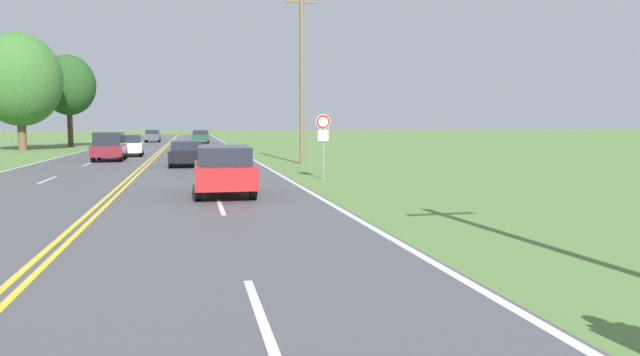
{
  "coord_description": "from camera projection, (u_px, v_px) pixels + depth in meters",
  "views": [
    {
      "loc": [
        2.43,
        1.0,
        2.26
      ],
      "look_at": [
        5.03,
        12.48,
        1.13
      ],
      "focal_mm": 32.0,
      "sensor_mm": 36.0,
      "label": 1
    }
  ],
  "objects": [
    {
      "name": "car_white_hatchback_receding",
      "position": [
        130.0,
        145.0,
        39.54
      ],
      "size": [
        1.91,
        4.25,
        1.47
      ],
      "rotation": [
        0.0,
        0.0,
        1.62
      ],
      "color": "black",
      "rests_on": "ground"
    },
    {
      "name": "car_dark_green_sedan_distant",
      "position": [
        201.0,
        136.0,
        65.82
      ],
      "size": [
        2.15,
        4.87,
        1.48
      ],
      "rotation": [
        0.0,
        0.0,
        -1.62
      ],
      "color": "black",
      "rests_on": "ground"
    },
    {
      "name": "car_black_sedan_mid_near",
      "position": [
        187.0,
        153.0,
        30.32
      ],
      "size": [
        1.84,
        4.09,
        1.34
      ],
      "rotation": [
        0.0,
        0.0,
        -1.58
      ],
      "color": "black",
      "rests_on": "ground"
    },
    {
      "name": "car_red_suv_approaching",
      "position": [
        224.0,
        169.0,
        17.92
      ],
      "size": [
        1.84,
        3.95,
        1.54
      ],
      "rotation": [
        0.0,
        0.0,
        -1.58
      ],
      "color": "black",
      "rests_on": "ground"
    },
    {
      "name": "traffic_sign",
      "position": [
        323.0,
        130.0,
        23.09
      ],
      "size": [
        0.6,
        0.1,
        2.63
      ],
      "color": "gray",
      "rests_on": "ground"
    },
    {
      "name": "tree_mid_treeline",
      "position": [
        68.0,
        85.0,
        54.69
      ],
      "size": [
        5.02,
        5.02,
        8.83
      ],
      "color": "#473828",
      "rests_on": "ground"
    },
    {
      "name": "tree_left_verge",
      "position": [
        19.0,
        80.0,
        47.45
      ],
      "size": [
        6.72,
        6.72,
        9.77
      ],
      "color": "brown",
      "rests_on": "ground"
    },
    {
      "name": "car_dark_grey_hatchback_horizon",
      "position": [
        153.0,
        135.0,
        69.5
      ],
      "size": [
        1.74,
        3.91,
        1.5
      ],
      "rotation": [
        0.0,
        0.0,
        1.57
      ],
      "color": "black",
      "rests_on": "ground"
    },
    {
      "name": "utility_pole_midground",
      "position": [
        302.0,
        76.0,
        31.58
      ],
      "size": [
        1.8,
        0.24,
        9.5
      ],
      "color": "brown",
      "rests_on": "ground"
    },
    {
      "name": "car_maroon_van_mid_far",
      "position": [
        109.0,
        146.0,
        34.52
      ],
      "size": [
        1.83,
        4.08,
        1.74
      ],
      "rotation": [
        0.0,
        0.0,
        1.59
      ],
      "color": "black",
      "rests_on": "ground"
    }
  ]
}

